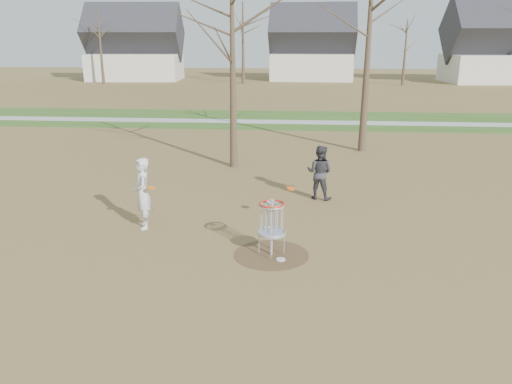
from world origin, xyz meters
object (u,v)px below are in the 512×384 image
player_throwing (320,172)px  disc_grounded (281,260)px  player_standing (142,194)px  disc_golf_basket (272,219)px

player_throwing → disc_grounded: 5.01m
player_standing → disc_golf_basket: size_ratio=1.44×
player_standing → player_throwing: player_standing is taller
player_standing → disc_grounded: size_ratio=8.81×
player_standing → disc_golf_basket: player_standing is taller
player_standing → disc_golf_basket: (3.56, -1.52, -0.06)m
disc_grounded → disc_golf_basket: disc_golf_basket is taller
player_throwing → disc_grounded: player_throwing is taller
disc_grounded → player_standing: bearing=154.5°
player_throwing → disc_grounded: bearing=96.2°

